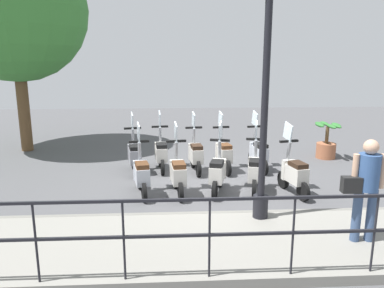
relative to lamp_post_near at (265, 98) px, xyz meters
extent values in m
plane|color=#4C4C4F|center=(2.40, 0.56, -2.24)|extent=(28.00, 28.00, 0.00)
cube|color=gray|center=(-0.80, 0.56, -2.17)|extent=(2.20, 20.00, 0.15)
cube|color=slate|center=(0.25, 0.56, -2.17)|extent=(0.10, 20.00, 0.15)
cube|color=black|center=(-1.80, 0.56, -1.04)|extent=(0.04, 16.00, 0.04)
cube|color=black|center=(-1.80, 0.56, -1.52)|extent=(0.04, 16.00, 0.04)
cylinder|color=black|center=(-1.80, -1.04, -1.57)|extent=(0.03, 0.03, 1.05)
cylinder|color=black|center=(-1.80, 0.02, -1.57)|extent=(0.03, 0.03, 1.05)
cylinder|color=black|center=(-1.80, 1.09, -1.57)|extent=(0.03, 0.03, 1.05)
cylinder|color=black|center=(-1.80, 2.16, -1.57)|extent=(0.03, 0.03, 1.05)
cylinder|color=black|center=(-1.80, 3.22, -1.57)|extent=(0.03, 0.03, 1.05)
cylinder|color=black|center=(0.00, 0.00, -1.89)|extent=(0.26, 0.26, 0.40)
cylinder|color=black|center=(0.00, 0.00, 0.19)|extent=(0.12, 0.12, 4.57)
cylinder|color=#384C70|center=(-0.96, -1.46, -1.68)|extent=(0.14, 0.14, 0.82)
cylinder|color=#384C70|center=(-0.95, -1.24, -1.68)|extent=(0.14, 0.14, 0.82)
cylinder|color=#335184|center=(-0.96, -1.35, -1.00)|extent=(0.34, 0.34, 0.55)
sphere|color=tan|center=(-0.96, -1.35, -0.61)|extent=(0.22, 0.22, 0.22)
cylinder|color=tan|center=(-0.97, -1.55, -0.98)|extent=(0.09, 0.09, 0.52)
cylinder|color=tan|center=(-0.95, -1.15, -0.98)|extent=(0.09, 0.09, 0.52)
cube|color=black|center=(-0.99, -1.09, -1.17)|extent=(0.15, 0.29, 0.24)
cylinder|color=brown|center=(5.97, 6.20, -0.88)|extent=(0.36, 0.36, 2.72)
sphere|color=#387A33|center=(5.97, 6.20, 2.11)|extent=(4.35, 4.35, 4.35)
cylinder|color=#9E5B3D|center=(4.46, -3.04, -2.02)|extent=(0.56, 0.56, 0.45)
cylinder|color=brown|center=(4.46, -3.04, -1.54)|extent=(0.10, 0.10, 0.50)
ellipsoid|color=#2D6B2D|center=(4.71, -3.04, -1.24)|extent=(0.56, 0.16, 0.10)
ellipsoid|color=#2D6B2D|center=(4.21, -3.04, -1.24)|extent=(0.56, 0.16, 0.10)
ellipsoid|color=#2D6B2D|center=(4.46, -2.79, -1.24)|extent=(0.56, 0.16, 0.10)
ellipsoid|color=#2D6B2D|center=(4.46, -3.29, -1.24)|extent=(0.56, 0.16, 0.10)
ellipsoid|color=#2D6B2D|center=(4.64, -2.86, -1.24)|extent=(0.56, 0.16, 0.10)
ellipsoid|color=#2D6B2D|center=(4.28, -3.22, -1.24)|extent=(0.56, 0.16, 0.10)
cylinder|color=black|center=(1.90, -0.98, -2.04)|extent=(0.41, 0.16, 0.40)
cylinder|color=black|center=(1.09, -1.16, -2.04)|extent=(0.41, 0.16, 0.40)
cube|color=beige|center=(1.41, -1.09, -1.76)|extent=(0.65, 0.40, 0.36)
cube|color=beige|center=(1.69, -1.03, -1.74)|extent=(0.18, 0.32, 0.44)
cube|color=black|center=(1.34, -1.11, -1.53)|extent=(0.45, 0.34, 0.10)
cylinder|color=gray|center=(1.75, -1.02, -1.39)|extent=(0.19, 0.11, 0.55)
cube|color=black|center=(1.75, -1.02, -1.11)|extent=(0.15, 0.44, 0.05)
cube|color=silver|center=(1.81, -1.00, -0.91)|extent=(0.39, 0.11, 0.42)
cylinder|color=black|center=(2.13, -0.38, -2.04)|extent=(0.41, 0.17, 0.40)
cylinder|color=black|center=(1.32, -0.18, -2.04)|extent=(0.41, 0.17, 0.40)
cube|color=beige|center=(1.64, -0.26, -1.76)|extent=(0.65, 0.41, 0.36)
cube|color=beige|center=(1.93, -0.33, -1.74)|extent=(0.19, 0.32, 0.44)
cube|color=black|center=(1.58, -0.24, -1.53)|extent=(0.45, 0.35, 0.10)
cylinder|color=gray|center=(1.98, -0.34, -1.39)|extent=(0.19, 0.11, 0.55)
cube|color=black|center=(1.98, -0.34, -1.11)|extent=(0.16, 0.44, 0.05)
cube|color=silver|center=(2.04, -0.36, -0.91)|extent=(0.38, 0.12, 0.42)
cylinder|color=black|center=(2.08, 0.44, -2.04)|extent=(0.41, 0.18, 0.40)
cylinder|color=black|center=(1.28, 0.66, -2.04)|extent=(0.41, 0.18, 0.40)
cube|color=beige|center=(1.59, 0.57, -1.76)|extent=(0.65, 0.43, 0.36)
cube|color=beige|center=(1.87, 0.49, -1.74)|extent=(0.20, 0.32, 0.44)
cube|color=black|center=(1.53, 0.59, -1.53)|extent=(0.45, 0.36, 0.10)
cylinder|color=gray|center=(1.93, 0.48, -1.39)|extent=(0.19, 0.12, 0.55)
cube|color=black|center=(1.93, 0.48, -1.11)|extent=(0.17, 0.44, 0.05)
cube|color=silver|center=(1.99, 0.46, -0.91)|extent=(0.38, 0.13, 0.42)
cylinder|color=black|center=(2.04, 1.46, -2.04)|extent=(0.41, 0.12, 0.40)
cylinder|color=black|center=(1.21, 1.37, -2.04)|extent=(0.41, 0.12, 0.40)
cube|color=beige|center=(1.54, 1.41, -1.76)|extent=(0.63, 0.34, 0.36)
cube|color=beige|center=(1.83, 1.44, -1.74)|extent=(0.15, 0.31, 0.44)
cube|color=#4C2D19|center=(1.47, 1.40, -1.53)|extent=(0.43, 0.30, 0.10)
cylinder|color=gray|center=(1.89, 1.45, -1.39)|extent=(0.19, 0.09, 0.55)
cube|color=black|center=(1.89, 1.45, -1.11)|extent=(0.11, 0.44, 0.05)
cube|color=silver|center=(1.95, 1.45, -0.91)|extent=(0.39, 0.07, 0.42)
cylinder|color=black|center=(2.04, 2.28, -2.04)|extent=(0.41, 0.15, 0.40)
cylinder|color=black|center=(1.23, 2.12, -2.04)|extent=(0.41, 0.15, 0.40)
cube|color=#B7BCC6|center=(1.55, 2.19, -1.76)|extent=(0.64, 0.39, 0.36)
cube|color=#B7BCC6|center=(1.84, 2.24, -1.74)|extent=(0.17, 0.32, 0.44)
cube|color=#4C2D19|center=(1.48, 2.17, -1.53)|extent=(0.44, 0.33, 0.10)
cylinder|color=gray|center=(1.90, 2.25, -1.39)|extent=(0.19, 0.10, 0.55)
cube|color=black|center=(1.90, 2.25, -1.11)|extent=(0.14, 0.44, 0.05)
cube|color=silver|center=(1.96, 2.26, -0.91)|extent=(0.39, 0.10, 0.42)
cylinder|color=black|center=(3.75, -0.67, -2.04)|extent=(0.41, 0.14, 0.40)
cylinder|color=black|center=(2.93, -0.80, -2.04)|extent=(0.41, 0.14, 0.40)
cube|color=#B7BCC6|center=(3.26, -0.75, -1.76)|extent=(0.64, 0.37, 0.36)
cube|color=#B7BCC6|center=(3.54, -0.70, -1.74)|extent=(0.16, 0.31, 0.44)
cube|color=black|center=(3.19, -0.76, -1.53)|extent=(0.44, 0.32, 0.10)
cylinder|color=gray|center=(3.60, -0.69, -1.39)|extent=(0.19, 0.10, 0.55)
cube|color=black|center=(3.60, -0.69, -1.11)|extent=(0.13, 0.44, 0.05)
cube|color=silver|center=(3.66, -0.68, -0.91)|extent=(0.39, 0.09, 0.42)
cylinder|color=black|center=(3.70, 0.26, -2.04)|extent=(0.41, 0.14, 0.40)
cylinder|color=black|center=(2.88, 0.14, -2.04)|extent=(0.41, 0.14, 0.40)
cube|color=beige|center=(3.21, 0.18, -1.76)|extent=(0.63, 0.36, 0.36)
cube|color=beige|center=(3.49, 0.23, -1.74)|extent=(0.16, 0.31, 0.44)
cube|color=#4C2D19|center=(3.14, 0.18, -1.53)|extent=(0.43, 0.31, 0.10)
cylinder|color=gray|center=(3.55, 0.23, -1.39)|extent=(0.19, 0.10, 0.55)
cube|color=black|center=(3.55, 0.23, -1.11)|extent=(0.12, 0.44, 0.05)
cube|color=silver|center=(3.61, 0.24, -0.91)|extent=(0.39, 0.08, 0.42)
cylinder|color=black|center=(3.68, 0.97, -2.04)|extent=(0.41, 0.12, 0.40)
cylinder|color=black|center=(2.85, 0.88, -2.04)|extent=(0.41, 0.12, 0.40)
cube|color=beige|center=(3.18, 0.92, -1.76)|extent=(0.63, 0.34, 0.36)
cube|color=beige|center=(3.47, 0.95, -1.74)|extent=(0.15, 0.31, 0.44)
cube|color=black|center=(3.11, 0.91, -1.53)|extent=(0.43, 0.30, 0.10)
cylinder|color=gray|center=(3.53, 0.96, -1.39)|extent=(0.19, 0.09, 0.55)
cube|color=black|center=(3.53, 0.96, -1.11)|extent=(0.11, 0.44, 0.05)
cube|color=silver|center=(3.59, 0.96, -0.91)|extent=(0.39, 0.07, 0.42)
cylinder|color=black|center=(3.87, 1.86, -2.04)|extent=(0.41, 0.12, 0.40)
cylinder|color=black|center=(3.05, 1.78, -2.04)|extent=(0.41, 0.12, 0.40)
cube|color=beige|center=(3.38, 1.81, -1.76)|extent=(0.62, 0.34, 0.36)
cube|color=beige|center=(3.66, 1.84, -1.74)|extent=(0.15, 0.31, 0.44)
cube|color=black|center=(3.31, 1.81, -1.53)|extent=(0.42, 0.30, 0.10)
cylinder|color=gray|center=(3.72, 1.85, -1.39)|extent=(0.19, 0.09, 0.55)
cube|color=black|center=(3.72, 1.85, -1.11)|extent=(0.10, 0.44, 0.05)
cube|color=silver|center=(3.78, 1.85, -0.91)|extent=(0.39, 0.07, 0.42)
cylinder|color=black|center=(3.68, 2.58, -2.04)|extent=(0.41, 0.16, 0.40)
cylinder|color=black|center=(2.86, 2.42, -2.04)|extent=(0.41, 0.16, 0.40)
cube|color=gray|center=(3.19, 2.48, -1.76)|extent=(0.64, 0.39, 0.36)
cube|color=gray|center=(3.47, 2.54, -1.74)|extent=(0.18, 0.32, 0.44)
cube|color=black|center=(3.12, 2.47, -1.53)|extent=(0.44, 0.33, 0.10)
cylinder|color=gray|center=(3.53, 2.55, -1.39)|extent=(0.19, 0.10, 0.55)
cube|color=black|center=(3.53, 2.55, -1.11)|extent=(0.14, 0.44, 0.05)
cube|color=silver|center=(3.59, 2.56, -0.91)|extent=(0.39, 0.10, 0.42)
camera|label=1|loc=(-6.09, 1.56, 0.63)|focal=35.00mm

